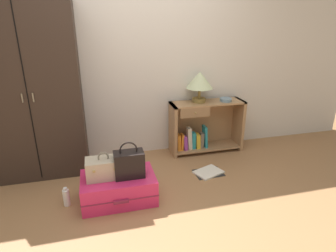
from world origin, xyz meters
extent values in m
plane|color=#9E7047|center=(0.00, 0.00, 0.00)|extent=(9.00, 9.00, 0.00)
cube|color=silver|center=(0.00, 1.50, 1.30)|extent=(6.40, 0.10, 2.60)
cube|color=#33261E|center=(-1.08, 1.20, 0.96)|extent=(1.01, 0.45, 1.91)
cube|color=black|center=(-1.08, 0.98, 0.96)|extent=(0.01, 0.01, 1.81)
cylinder|color=gray|center=(-1.13, 0.97, 0.96)|extent=(0.01, 0.01, 0.09)
cylinder|color=gray|center=(-1.03, 0.97, 0.96)|extent=(0.01, 0.01, 0.09)
cube|color=#A37A51|center=(0.49, 1.27, 0.34)|extent=(0.04, 0.30, 0.68)
cube|color=#A37A51|center=(1.42, 1.27, 0.34)|extent=(0.04, 0.30, 0.68)
cube|color=#A37A51|center=(0.96, 1.27, 0.67)|extent=(0.96, 0.30, 0.02)
cube|color=#A37A51|center=(0.96, 1.27, 0.06)|extent=(0.88, 0.30, 0.02)
cube|color=#A37A51|center=(0.96, 1.41, 0.34)|extent=(0.88, 0.01, 0.66)
cube|color=#8F6B47|center=(0.74, 1.13, 0.60)|extent=(0.39, 0.02, 0.12)
sphere|color=#9E844C|center=(0.74, 1.12, 0.60)|extent=(0.02, 0.02, 0.02)
cube|color=orange|center=(0.56, 1.25, 0.17)|extent=(0.04, 0.11, 0.21)
cube|color=orange|center=(0.61, 1.25, 0.17)|extent=(0.04, 0.11, 0.22)
cube|color=purple|center=(0.65, 1.25, 0.16)|extent=(0.06, 0.11, 0.19)
cube|color=beige|center=(0.71, 1.25, 0.21)|extent=(0.07, 0.10, 0.30)
cube|color=teal|center=(0.77, 1.25, 0.18)|extent=(0.05, 0.09, 0.22)
cube|color=gold|center=(0.82, 1.25, 0.16)|extent=(0.06, 0.12, 0.20)
cube|color=#726659|center=(0.88, 1.25, 0.17)|extent=(0.05, 0.09, 0.21)
cube|color=teal|center=(0.93, 1.25, 0.21)|extent=(0.05, 0.13, 0.30)
cylinder|color=olive|center=(0.84, 1.30, 0.71)|extent=(0.17, 0.17, 0.05)
cylinder|color=olive|center=(0.84, 1.30, 0.80)|extent=(0.04, 0.04, 0.13)
cone|color=beige|center=(0.84, 1.30, 0.97)|extent=(0.34, 0.34, 0.21)
cylinder|color=slate|center=(1.19, 1.24, 0.70)|extent=(0.15, 0.15, 0.04)
cube|color=#DB2860|center=(-0.29, 0.42, 0.13)|extent=(0.71, 0.44, 0.27)
cube|color=maroon|center=(-0.29, 0.42, 0.13)|extent=(0.72, 0.45, 0.01)
cube|color=maroon|center=(-0.29, 0.19, 0.13)|extent=(0.14, 0.02, 0.03)
cube|color=#B7A88E|center=(-0.41, 0.43, 0.36)|extent=(0.34, 0.20, 0.19)
torus|color=gray|center=(-0.41, 0.43, 0.48)|extent=(0.11, 0.02, 0.11)
cube|color=tan|center=(-0.51, 0.33, 0.40)|extent=(0.02, 0.01, 0.02)
cube|color=tan|center=(-0.32, 0.33, 0.40)|extent=(0.02, 0.01, 0.02)
cube|color=black|center=(-0.18, 0.39, 0.39)|extent=(0.28, 0.16, 0.25)
torus|color=black|center=(-0.18, 0.39, 0.54)|extent=(0.17, 0.01, 0.17)
cylinder|color=white|center=(-0.79, 0.45, 0.08)|extent=(0.06, 0.06, 0.17)
cylinder|color=silver|center=(-0.79, 0.45, 0.18)|extent=(0.04, 0.04, 0.02)
cube|color=white|center=(0.76, 0.68, 0.01)|extent=(0.37, 0.32, 0.02)
cube|color=black|center=(0.76, 0.68, 0.00)|extent=(0.34, 0.26, 0.01)
camera|label=1|loc=(-0.43, -2.05, 1.71)|focal=30.79mm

